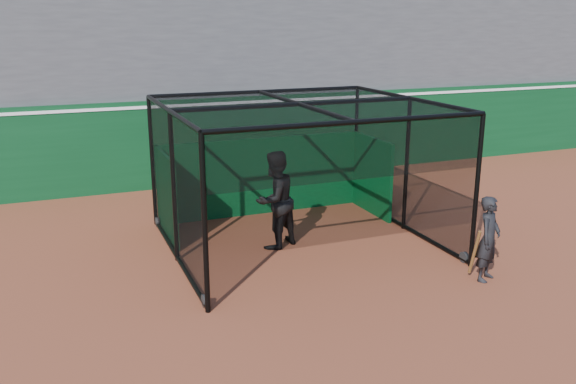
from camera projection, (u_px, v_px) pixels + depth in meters
name	position (u px, v px, depth m)	size (l,w,h in m)	color
ground	(327.00, 300.00, 10.48)	(120.00, 120.00, 0.00)	brown
outfield_wall	(203.00, 140.00, 17.73)	(50.00, 0.50, 2.50)	#0B3D1B
grandstand	(172.00, 26.00, 20.24)	(50.00, 7.85, 8.95)	#4C4C4F
batting_cage	(298.00, 176.00, 12.77)	(5.36, 4.96, 3.00)	black
batter	(275.00, 200.00, 12.68)	(1.00, 0.78, 2.07)	black
on_deck_player	(489.00, 239.00, 11.10)	(0.70, 0.63, 1.60)	black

